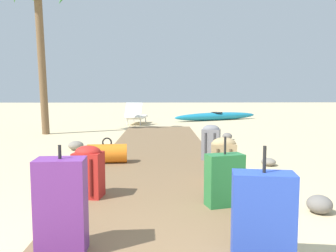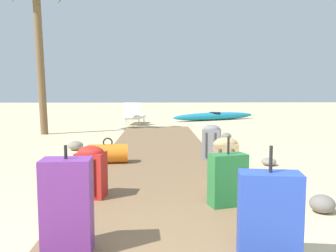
{
  "view_description": "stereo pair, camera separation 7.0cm",
  "coord_description": "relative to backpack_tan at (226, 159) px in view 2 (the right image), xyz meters",
  "views": [
    {
      "loc": [
        0.04,
        -1.79,
        1.29
      ],
      "look_at": [
        0.19,
        5.4,
        0.55
      ],
      "focal_mm": 38.03,
      "sensor_mm": 36.0,
      "label": 1
    },
    {
      "loc": [
        -0.03,
        -1.79,
        1.29
      ],
      "look_at": [
        0.19,
        5.4,
        0.55
      ],
      "focal_mm": 38.03,
      "sensor_mm": 36.0,
      "label": 2
    }
  ],
  "objects": [
    {
      "name": "rock_right_far",
      "position": [
        1.02,
        1.4,
        -0.33
      ],
      "size": [
        0.25,
        0.28,
        0.13
      ],
      "primitive_type": "ellipsoid",
      "rotation": [
        0.0,
        0.0,
        3.13
      ],
      "color": "gray",
      "rests_on": "ground"
    },
    {
      "name": "duffel_bag_orange",
      "position": [
        -1.7,
        1.3,
        -0.15
      ],
      "size": [
        0.67,
        0.37,
        0.42
      ],
      "color": "orange",
      "rests_on": "boardwalk"
    },
    {
      "name": "backpack_grey",
      "position": [
        0.05,
        1.52,
        0.01
      ],
      "size": [
        0.35,
        0.3,
        0.61
      ],
      "color": "slate",
      "rests_on": "boardwalk"
    },
    {
      "name": "suitcase_purple",
      "position": [
        -1.55,
        -1.96,
        0.04
      ],
      "size": [
        0.37,
        0.25,
        0.81
      ],
      "color": "#6B2D84",
      "rests_on": "boardwalk"
    },
    {
      "name": "palm_tree_far_left",
      "position": [
        -4.14,
        5.68,
        3.26
      ],
      "size": [
        2.01,
        1.87,
        4.6
      ],
      "color": "brown",
      "rests_on": "ground"
    },
    {
      "name": "kayak",
      "position": [
        1.56,
        10.44,
        -0.22
      ],
      "size": [
        3.86,
        2.24,
        0.34
      ],
      "color": "teal",
      "rests_on": "ground"
    },
    {
      "name": "rock_left_near",
      "position": [
        -2.63,
        3.05,
        -0.3
      ],
      "size": [
        0.41,
        0.42,
        0.19
      ],
      "primitive_type": "ellipsoid",
      "rotation": [
        0.0,
        0.0,
        0.32
      ],
      "color": "gray",
      "rests_on": "ground"
    },
    {
      "name": "backpack_tan",
      "position": [
        0.0,
        0.0,
        0.0
      ],
      "size": [
        0.35,
        0.28,
        0.59
      ],
      "color": "tan",
      "rests_on": "boardwalk"
    },
    {
      "name": "backpack_red",
      "position": [
        -1.63,
        -0.59,
        -0.0
      ],
      "size": [
        0.34,
        0.31,
        0.59
      ],
      "color": "red",
      "rests_on": "boardwalk"
    },
    {
      "name": "ground_plane",
      "position": [
        -0.86,
        1.2,
        -0.39
      ],
      "size": [
        60.0,
        60.0,
        0.0
      ],
      "primitive_type": "plane",
      "color": "#D1BA8C"
    },
    {
      "name": "suitcase_blue",
      "position": [
        -0.09,
        -2.09,
        0.0
      ],
      "size": [
        0.46,
        0.28,
        0.82
      ],
      "color": "#2847B7",
      "rests_on": "boardwalk"
    },
    {
      "name": "rock_right_mid",
      "position": [
        0.84,
        -0.95,
        -0.3
      ],
      "size": [
        0.36,
        0.36,
        0.19
      ],
      "primitive_type": "ellipsoid",
      "rotation": [
        0.0,
        0.0,
        2.26
      ],
      "color": "slate",
      "rests_on": "ground"
    },
    {
      "name": "rock_right_near",
      "position": [
        0.9,
        4.52,
        -0.3
      ],
      "size": [
        0.29,
        0.31,
        0.18
      ],
      "primitive_type": "ellipsoid",
      "rotation": [
        0.0,
        0.0,
        1.73
      ],
      "color": "slate",
      "rests_on": "ground"
    },
    {
      "name": "lounge_chair",
      "position": [
        -1.73,
        8.77,
        -0.06
      ],
      "size": [
        0.79,
        1.57,
        0.81
      ],
      "color": "white",
      "rests_on": "ground"
    },
    {
      "name": "suitcase_green",
      "position": [
        -0.15,
        -0.92,
        -0.04
      ],
      "size": [
        0.42,
        0.29,
        0.73
      ],
      "color": "#237538",
      "rests_on": "boardwalk"
    },
    {
      "name": "boardwalk",
      "position": [
        -0.86,
        2.19,
        -0.35
      ],
      "size": [
        1.99,
        9.82,
        0.08
      ],
      "primitive_type": "cube",
      "color": "brown",
      "rests_on": "ground"
    }
  ]
}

